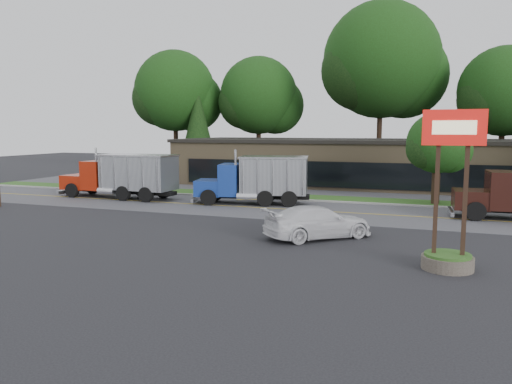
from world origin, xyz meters
TOP-DOWN VIEW (x-y plane):
  - ground at (0.00, 0.00)m, footprint 140.00×140.00m
  - road at (0.00, 9.00)m, footprint 60.00×8.00m
  - center_line at (0.00, 9.00)m, footprint 60.00×0.12m
  - curb at (0.00, 13.20)m, footprint 60.00×0.30m
  - grass_verge at (0.00, 15.00)m, footprint 60.00×3.40m
  - far_parking at (0.00, 20.00)m, footprint 60.00×7.00m
  - strip_mall at (2.00, 26.00)m, footprint 32.00×12.00m
  - bilo_sign at (10.50, -2.50)m, footprint 2.20×1.90m
  - tree_far_a at (-19.84, 32.12)m, footprint 10.29×9.68m
  - tree_far_b at (-9.85, 34.12)m, footprint 9.62×9.05m
  - tree_far_c at (4.20, 34.16)m, footprint 13.21×12.43m
  - tree_far_d at (16.14, 33.11)m, footprint 9.37×8.82m
  - evergreen_left at (-16.00, 30.00)m, footprint 4.47×4.47m
  - tree_verge at (10.07, 15.05)m, footprint 4.50×4.23m
  - dump_truck_red at (-12.25, 9.88)m, footprint 9.69×3.02m
  - dump_truck_blue at (-1.70, 10.62)m, footprint 8.19×4.11m
  - rally_car at (4.68, 1.22)m, footprint 5.44×5.24m

SIDE VIEW (x-z plane):
  - ground at x=0.00m, z-range 0.00..0.00m
  - road at x=0.00m, z-range -0.01..0.01m
  - center_line at x=0.00m, z-range 0.00..0.00m
  - curb at x=0.00m, z-range -0.06..0.06m
  - grass_verge at x=0.00m, z-range -0.01..0.01m
  - far_parking at x=0.00m, z-range -0.01..0.01m
  - rally_car at x=4.68m, z-range 0.00..1.56m
  - dump_truck_blue at x=-1.70m, z-range 0.12..3.48m
  - dump_truck_red at x=-12.25m, z-range 0.13..3.49m
  - strip_mall at x=2.00m, z-range 0.00..4.00m
  - bilo_sign at x=10.50m, z-range -0.95..5.00m
  - tree_verge at x=10.07m, z-range 0.87..7.29m
  - evergreen_left at x=-16.00m, z-range 0.50..10.65m
  - tree_far_d at x=16.14m, z-range 1.85..15.22m
  - tree_far_b at x=-9.85m, z-range 1.90..15.62m
  - tree_far_a at x=-19.84m, z-range 2.03..16.70m
  - tree_far_c at x=4.20m, z-range 2.61..21.45m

